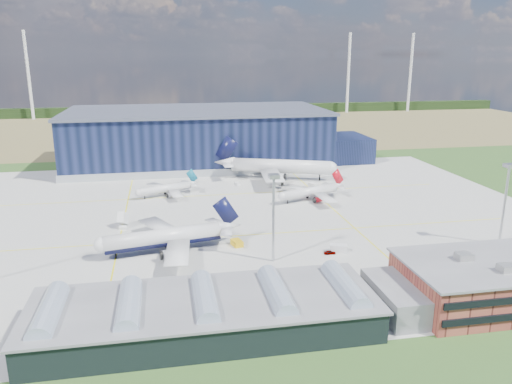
% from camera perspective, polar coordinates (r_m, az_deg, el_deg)
% --- Properties ---
extents(ground, '(600.00, 600.00, 0.00)m').
position_cam_1_polar(ground, '(155.68, -4.05, -3.85)').
color(ground, '#2B481B').
rests_on(ground, ground).
extents(apron, '(220.00, 160.00, 0.08)m').
position_cam_1_polar(apron, '(165.10, -4.46, -2.71)').
color(apron, '#ADADA7').
rests_on(apron, ground).
extents(farmland, '(600.00, 220.00, 0.01)m').
position_cam_1_polar(farmland, '(370.02, -8.07, 7.32)').
color(farmland, olive).
rests_on(farmland, ground).
extents(treeline, '(600.00, 8.00, 8.00)m').
position_cam_1_polar(treeline, '(448.88, -8.60, 9.22)').
color(treeline, black).
rests_on(treeline, ground).
extents(hangar, '(145.00, 62.00, 26.10)m').
position_cam_1_polar(hangar, '(244.88, -6.05, 6.03)').
color(hangar, black).
rests_on(hangar, ground).
extents(ops_building, '(46.00, 23.00, 10.90)m').
position_cam_1_polar(ops_building, '(121.03, 26.93, -8.95)').
color(ops_building, brown).
rests_on(ops_building, ground).
extents(glass_concourse, '(78.00, 23.00, 8.60)m').
position_cam_1_polar(glass_concourse, '(98.87, -3.73, -13.40)').
color(glass_concourse, black).
rests_on(glass_concourse, ground).
extents(light_mast_center, '(2.60, 2.60, 23.00)m').
position_cam_1_polar(light_mast_center, '(124.30, 2.02, -1.35)').
color(light_mast_center, '#B1B3B8').
rests_on(light_mast_center, ground).
extents(light_mast_east, '(2.60, 2.60, 23.00)m').
position_cam_1_polar(light_mast_east, '(151.94, 26.70, 0.10)').
color(light_mast_east, '#B1B3B8').
rests_on(light_mast_east, ground).
extents(airliner_navy, '(47.34, 46.65, 13.16)m').
position_cam_1_polar(airliner_navy, '(135.31, -10.58, -4.14)').
color(airliner_navy, silver).
rests_on(airliner_navy, ground).
extents(airliner_red, '(38.69, 38.30, 9.85)m').
position_cam_1_polar(airliner_red, '(181.73, 6.11, 0.56)').
color(airliner_red, silver).
rests_on(airliner_red, ground).
extents(airliner_widebody, '(67.98, 67.31, 17.31)m').
position_cam_1_polar(airliner_widebody, '(211.15, 2.83, 3.77)').
color(airliner_widebody, silver).
rests_on(airliner_widebody, ground).
extents(airliner_regional, '(34.73, 34.46, 8.59)m').
position_cam_1_polar(airliner_regional, '(189.66, -10.38, 0.83)').
color(airliner_regional, silver).
rests_on(airliner_regional, ground).
extents(gse_tug_a, '(3.30, 4.42, 1.65)m').
position_cam_1_polar(gse_tug_a, '(139.19, -2.19, -5.84)').
color(gse_tug_a, yellow).
rests_on(gse_tug_a, ground).
extents(gse_tug_b, '(3.30, 3.68, 1.33)m').
position_cam_1_polar(gse_tug_b, '(118.32, 9.17, -10.12)').
color(gse_tug_b, yellow).
rests_on(gse_tug_b, ground).
extents(gse_cart_a, '(2.63, 3.22, 1.20)m').
position_cam_1_polar(gse_cart_a, '(202.23, -2.13, 0.91)').
color(gse_cart_a, silver).
rests_on(gse_cart_a, ground).
extents(gse_van_b, '(3.52, 5.07, 2.12)m').
position_cam_1_polar(gse_van_b, '(198.95, 6.59, 0.70)').
color(gse_van_b, silver).
rests_on(gse_van_b, ground).
extents(gse_tug_c, '(2.32, 3.14, 1.24)m').
position_cam_1_polar(gse_tug_c, '(219.17, 1.93, 2.06)').
color(gse_tug_c, yellow).
rests_on(gse_tug_c, ground).
extents(gse_van_c, '(5.06, 3.52, 2.21)m').
position_cam_1_polar(gse_van_c, '(136.32, 9.42, -6.40)').
color(gse_van_c, silver).
rests_on(gse_van_c, ground).
extents(airstair, '(3.22, 5.58, 3.36)m').
position_cam_1_polar(airstair, '(159.20, -14.95, -3.27)').
color(airstair, silver).
rests_on(airstair, ground).
extents(car_a, '(3.24, 1.49, 1.08)m').
position_cam_1_polar(car_a, '(134.92, 8.44, -6.85)').
color(car_a, '#99999E').
rests_on(car_a, ground).
extents(car_b, '(3.54, 2.41, 1.10)m').
position_cam_1_polar(car_b, '(112.22, -6.89, -11.58)').
color(car_b, '#99999E').
rests_on(car_b, ground).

